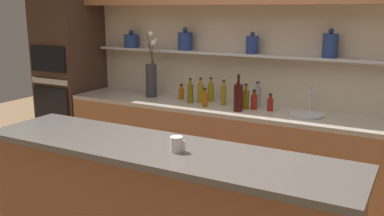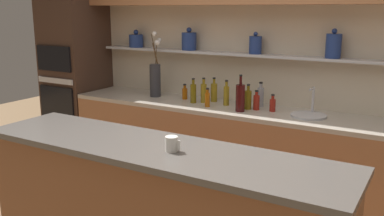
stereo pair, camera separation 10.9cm
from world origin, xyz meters
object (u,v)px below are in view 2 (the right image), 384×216
object	(u,v)px
bottle_sauce_2	(185,93)
bottle_sauce_8	(207,99)
bottle_oil_0	(193,93)
coffee_mug	(172,144)
bottle_oil_1	(204,93)
bottle_oil_6	(240,96)
oven_tower	(76,76)
flower_vase	(155,77)
sink_fixture	(309,114)
bottle_spirit_7	(260,96)
bottle_sauce_10	(256,102)
bottle_wine_3	(240,98)
bottle_oil_9	(214,92)
bottle_oil_4	(248,99)
bottle_sauce_5	(273,105)
bottle_oil_11	(226,95)

from	to	relation	value
bottle_sauce_2	bottle_sauce_8	bearing A→B (deg)	-27.67
bottle_oil_0	coffee_mug	xyz separation A→B (m)	(0.80, -1.61, 0.04)
bottle_oil_1	bottle_oil_6	bearing A→B (deg)	20.41
oven_tower	flower_vase	size ratio (longest dim) A/B	3.03
sink_fixture	bottle_oil_1	world-z (taller)	bottle_oil_1
sink_fixture	bottle_oil_6	size ratio (longest dim) A/B	1.45
flower_vase	bottle_spirit_7	size ratio (longest dim) A/B	2.91
bottle_spirit_7	bottle_sauce_10	xyz separation A→B (m)	(0.02, -0.16, -0.02)
bottle_sauce_2	bottle_wine_3	size ratio (longest dim) A/B	0.47
bottle_oil_0	bottle_oil_9	size ratio (longest dim) A/B	1.02
bottle_sauce_2	bottle_oil_4	world-z (taller)	bottle_oil_4
bottle_oil_0	bottle_oil_1	distance (m)	0.10
oven_tower	bottle_sauce_5	bearing A→B (deg)	0.63
bottle_wine_3	bottle_oil_11	bearing A→B (deg)	143.80
flower_vase	bottle_sauce_2	xyz separation A→B (m)	(0.34, 0.04, -0.14)
bottle_sauce_5	bottle_sauce_10	bearing A→B (deg)	-174.30
flower_vase	bottle_sauce_10	size ratio (longest dim) A/B	3.72
bottle_spirit_7	bottle_oil_9	bearing A→B (deg)	-176.87
sink_fixture	bottle_spirit_7	bearing A→B (deg)	163.24
bottle_oil_0	bottle_wine_3	xyz separation A→B (m)	(0.56, -0.10, 0.03)
bottle_oil_11	bottle_oil_0	bearing A→B (deg)	-168.95
coffee_mug	bottle_oil_11	bearing A→B (deg)	105.46
oven_tower	bottle_oil_9	distance (m)	1.80
bottle_oil_6	bottle_sauce_10	world-z (taller)	bottle_oil_6
bottle_wine_3	sink_fixture	bearing A→B (deg)	12.38
sink_fixture	bottle_oil_11	xyz separation A→B (m)	(-0.82, 0.03, 0.08)
flower_vase	bottle_sauce_5	xyz separation A→B (m)	(1.33, -0.02, -0.14)
bottle_sauce_2	bottle_oil_1	bearing A→B (deg)	-11.33
bottle_sauce_2	coffee_mug	bearing A→B (deg)	-60.68
bottle_oil_9	bottle_wine_3	bearing A→B (deg)	-32.57
flower_vase	bottle_spirit_7	distance (m)	1.16
bottle_sauce_8	coffee_mug	size ratio (longest dim) A/B	1.92
bottle_wine_3	oven_tower	bearing A→B (deg)	176.87
bottle_oil_6	bottle_oil_9	size ratio (longest dim) A/B	0.87
bottle_oil_1	bottle_spirit_7	world-z (taller)	bottle_oil_1
bottle_oil_9	flower_vase	bearing A→B (deg)	-171.73
bottle_oil_4	bottle_oil_11	bearing A→B (deg)	169.69
sink_fixture	bottle_sauce_5	distance (m)	0.35
bottle_wine_3	bottle_oil_9	size ratio (longest dim) A/B	1.38
oven_tower	bottle_sauce_5	world-z (taller)	oven_tower
bottle_wine_3	coffee_mug	xyz separation A→B (m)	(0.24, -1.52, 0.02)
bottle_sauce_5	bottle_sauce_10	xyz separation A→B (m)	(-0.15, -0.02, 0.01)
bottle_sauce_10	coffee_mug	world-z (taller)	coffee_mug
bottle_oil_6	bottle_oil_4	bearing A→B (deg)	-47.86
bottle_oil_1	bottle_sauce_2	distance (m)	0.26
bottle_sauce_10	coffee_mug	bearing A→B (deg)	-85.23
oven_tower	bottle_spirit_7	world-z (taller)	oven_tower
oven_tower	coffee_mug	bearing A→B (deg)	-33.85
bottle_oil_0	bottle_wine_3	bearing A→B (deg)	-9.78
bottle_oil_6	bottle_sauce_8	distance (m)	0.35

